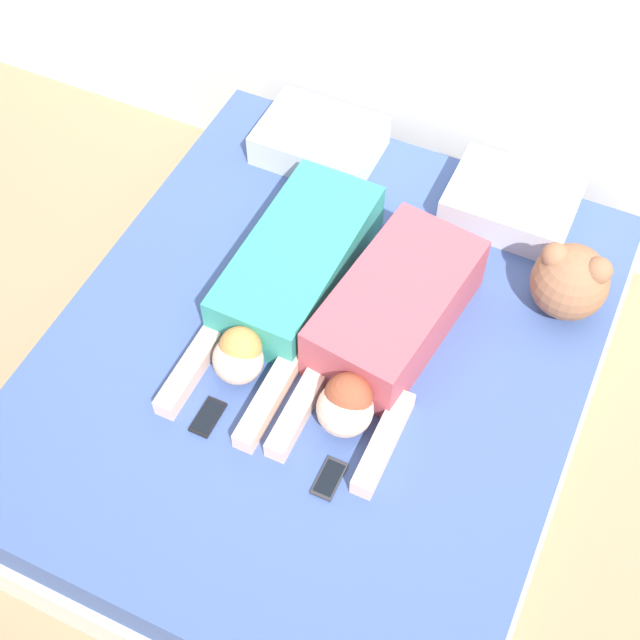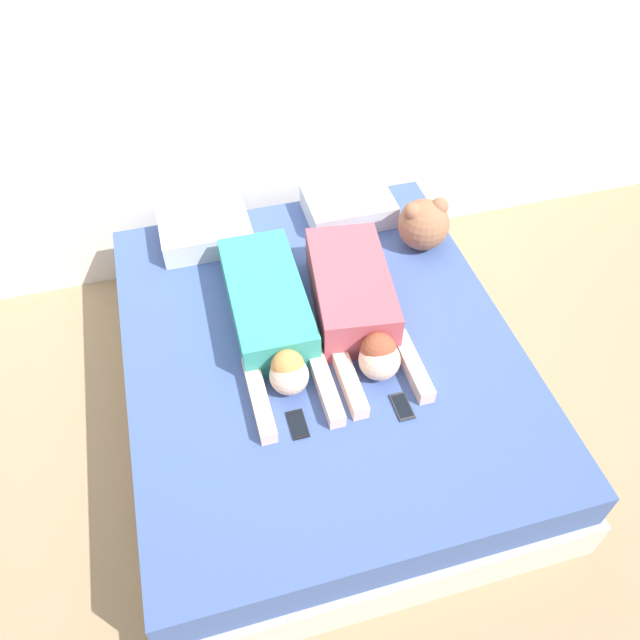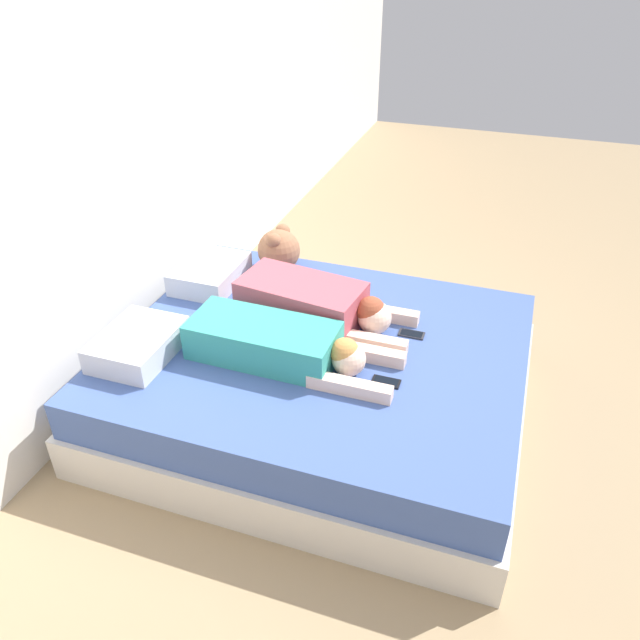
# 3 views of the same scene
# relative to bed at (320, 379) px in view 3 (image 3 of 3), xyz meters

# --- Properties ---
(ground_plane) EXTENTS (12.00, 12.00, 0.00)m
(ground_plane) POSITION_rel_bed_xyz_m (0.00, 0.00, -0.23)
(ground_plane) COLOR #9E8460
(wall_back) EXTENTS (12.00, 0.06, 2.60)m
(wall_back) POSITION_rel_bed_xyz_m (0.00, 1.24, 1.07)
(wall_back) COLOR white
(wall_back) RESTS_ON ground_plane
(bed) EXTENTS (1.85, 2.19, 0.47)m
(bed) POSITION_rel_bed_xyz_m (0.00, 0.00, 0.00)
(bed) COLOR beige
(bed) RESTS_ON ground_plane
(pillow_head_left) EXTENTS (0.47, 0.36, 0.13)m
(pillow_head_left) POSITION_rel_bed_xyz_m (-0.40, 0.86, 0.31)
(pillow_head_left) COLOR silver
(pillow_head_left) RESTS_ON bed
(pillow_head_right) EXTENTS (0.47, 0.36, 0.13)m
(pillow_head_right) POSITION_rel_bed_xyz_m (0.40, 0.86, 0.31)
(pillow_head_right) COLOR silver
(pillow_head_right) RESTS_ON bed
(person_left) EXTENTS (0.36, 1.10, 0.20)m
(person_left) POSITION_rel_bed_xyz_m (-0.20, 0.15, 0.33)
(person_left) COLOR teal
(person_left) RESTS_ON bed
(person_right) EXTENTS (0.43, 1.00, 0.23)m
(person_right) POSITION_rel_bed_xyz_m (0.20, 0.09, 0.35)
(person_right) COLOR #B24C59
(person_right) RESTS_ON bed
(cell_phone_left) EXTENTS (0.07, 0.14, 0.01)m
(cell_phone_left) POSITION_rel_bed_xyz_m (-0.21, -0.41, 0.24)
(cell_phone_left) COLOR black
(cell_phone_left) RESTS_ON bed
(cell_phone_right) EXTENTS (0.07, 0.14, 0.01)m
(cell_phone_right) POSITION_rel_bed_xyz_m (0.24, -0.45, 0.24)
(cell_phone_right) COLOR #2D2D33
(cell_phone_right) RESTS_ON bed
(plush_toy) EXTENTS (0.27, 0.27, 0.28)m
(plush_toy) POSITION_rel_bed_xyz_m (0.71, 0.52, 0.38)
(plush_toy) COLOR #996647
(plush_toy) RESTS_ON bed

